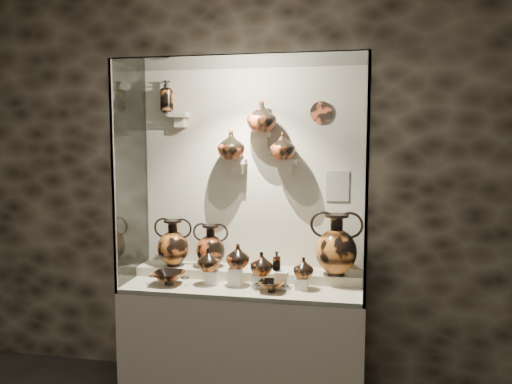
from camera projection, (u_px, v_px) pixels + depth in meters
wall_back at (252, 174)px, 3.82m from camera, size 5.00×0.02×3.20m
plinth at (244, 341)px, 3.63m from camera, size 1.70×0.60×0.80m
front_tier at (244, 286)px, 3.58m from camera, size 1.68×0.58×0.03m
rear_tier at (249, 275)px, 3.75m from camera, size 1.70×0.25×0.10m
back_panel at (252, 174)px, 3.81m from camera, size 1.70×0.03×1.60m
glass_front at (234, 181)px, 3.21m from camera, size 1.70×0.01×1.60m
glass_left at (131, 176)px, 3.66m from camera, size 0.01×0.60×1.60m
glass_right at (367, 179)px, 3.35m from camera, size 0.01×0.60×1.60m
glass_top at (243, 62)px, 3.42m from camera, size 1.70×0.60×0.01m
frame_post_left at (113, 179)px, 3.38m from camera, size 0.02×0.02×1.60m
frame_post_right at (367, 183)px, 3.06m from camera, size 0.02×0.02×1.60m
pedestal_a at (212, 277)px, 3.57m from camera, size 0.09×0.09×0.10m
pedestal_b at (235, 277)px, 3.54m from camera, size 0.09×0.09×0.13m
pedestal_c at (259, 281)px, 3.51m from camera, size 0.09×0.09×0.09m
pedestal_d at (281, 280)px, 3.48m from camera, size 0.09×0.09×0.12m
pedestal_e at (301, 284)px, 3.45m from camera, size 0.09×0.09×0.08m
bracket_ul at (179, 115)px, 3.79m from camera, size 0.14×0.12×0.04m
bracket_ca at (237, 161)px, 3.75m from camera, size 0.14×0.12×0.04m
bracket_cb at (263, 135)px, 3.69m from camera, size 0.10×0.12×0.04m
bracket_cc at (287, 162)px, 3.67m from camera, size 0.14×0.12×0.04m
amphora_left at (173, 243)px, 3.81m from camera, size 0.33×0.33×0.36m
amphora_mid at (211, 246)px, 3.77m from camera, size 0.33×0.33×0.33m
amphora_right at (336, 244)px, 3.54m from camera, size 0.46×0.46×0.44m
jug_a at (209, 260)px, 3.55m from camera, size 0.19×0.19×0.16m
jug_b at (238, 256)px, 3.51m from camera, size 0.17×0.17×0.17m
jug_c at (262, 264)px, 3.48m from camera, size 0.20×0.20×0.16m
jug_e at (303, 268)px, 3.44m from camera, size 0.16×0.16×0.15m
lekythos_small at (277, 260)px, 3.47m from camera, size 0.08×0.08×0.16m
kylix_left at (169, 277)px, 3.56m from camera, size 0.31×0.28×0.11m
kylix_right at (272, 285)px, 3.39m from camera, size 0.26×0.24×0.09m
lekythos_tall at (167, 95)px, 3.79m from camera, size 0.14×0.14×0.27m
ovoid_vase_a at (231, 145)px, 3.69m from camera, size 0.22×0.22×0.21m
ovoid_vase_b at (262, 117)px, 3.62m from camera, size 0.26×0.26×0.22m
ovoid_vase_c at (282, 146)px, 3.62m from camera, size 0.23×0.23×0.20m
wall_plate at (321, 112)px, 3.64m from camera, size 0.16×0.02×0.16m
info_placard at (338, 186)px, 3.68m from camera, size 0.17×0.01×0.22m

